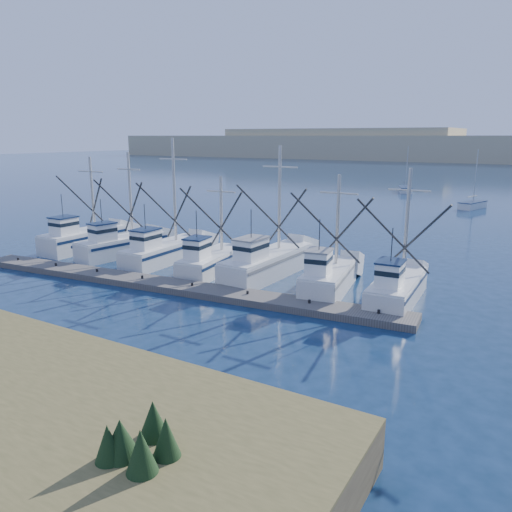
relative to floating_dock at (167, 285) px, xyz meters
The scene contains 6 objects.
ground 8.34m from the floating_dock, 45.52° to the right, with size 500.00×500.00×0.00m, color #0D243D.
floating_dock is the anchor object (origin of this frame).
dune_ridge 204.19m from the floating_dock, 88.36° to the left, with size 360.00×60.00×10.00m, color tan.
trawler_fleet 5.20m from the floating_dock, 97.85° to the left, with size 30.64×9.55×9.73m.
sailboat_near 51.95m from the floating_dock, 76.50° to the left, with size 3.26×5.44×8.10m.
sailboat_far 66.63m from the floating_dock, 91.12° to the left, with size 3.69×5.84×8.10m.
Camera 1 is at (15.40, -18.38, 9.87)m, focal length 35.00 mm.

